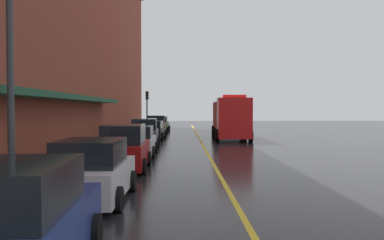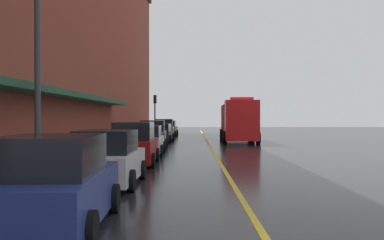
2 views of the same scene
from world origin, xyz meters
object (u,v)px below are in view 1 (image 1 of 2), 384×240
parking_meter_3 (141,124)px  fire_truck (231,119)px  parked_car_6 (156,126)px  street_lamp_left (10,39)px  parking_meter_0 (128,130)px  parked_car_1 (92,172)px  parked_car_4 (145,133)px  parked_car_2 (124,149)px  parked_car_7 (160,124)px  parked_car_3 (137,142)px  parked_car_0 (13,226)px  traffic_light_near (147,103)px  parking_meter_2 (122,132)px  parking_meter_1 (142,124)px  parked_car_5 (153,130)px

parking_meter_3 → fire_truck: bearing=-30.3°
parked_car_6 → fire_truck: 8.98m
parking_meter_3 → street_lamp_left: size_ratio=0.19×
parking_meter_3 → street_lamp_left: (-0.60, -27.82, 3.34)m
parking_meter_0 → parking_meter_3: same height
parked_car_1 → parked_car_6: (-0.08, 28.71, 0.07)m
parked_car_4 → parking_meter_3: 10.79m
parked_car_2 → parked_car_6: 23.02m
parked_car_4 → street_lamp_left: size_ratio=0.65×
parked_car_4 → parked_car_7: parked_car_4 is taller
parked_car_1 → parked_car_6: parked_car_6 is taller
fire_truck → parked_car_3: bearing=-27.7°
parking_meter_0 → street_lamp_left: street_lamp_left is taller
parked_car_3 → street_lamp_left: bearing=169.1°
parked_car_0 → parking_meter_3: parked_car_0 is taller
parked_car_0 → parked_car_4: parked_car_4 is taller
parked_car_1 → traffic_light_near: bearing=3.2°
parked_car_4 → parking_meter_3: size_ratio=3.40×
fire_truck → parking_meter_3: bearing=-118.9°
parked_car_2 → parking_meter_3: bearing=3.5°
parked_car_3 → parking_meter_2: bearing=18.0°
parked_car_7 → traffic_light_near: (-1.36, -0.81, 2.36)m
parked_car_3 → parking_meter_0: 7.16m
fire_truck → parking_meter_1: bearing=-123.5°
parked_car_3 → parked_car_4: size_ratio=1.03×
parked_car_1 → parked_car_4: bearing=1.2°
parking_meter_1 → parked_car_2: bearing=-86.2°
parked_car_5 → parking_meter_2: (-1.40, -7.84, 0.33)m
parked_car_2 → parking_meter_2: size_ratio=3.16×
parked_car_3 → parked_car_7: parked_car_7 is taller
parked_car_5 → street_lamp_left: (-2.00, -23.45, 3.67)m
parked_car_5 → parked_car_6: parked_car_6 is taller
parked_car_4 → traffic_light_near: size_ratio=1.05×
parking_meter_2 → parked_car_7: bearing=85.7°
parked_car_7 → parking_meter_3: (-1.42, -6.63, 0.26)m
fire_truck → parking_meter_2: (-7.94, -7.57, -0.66)m
parked_car_0 → parked_car_3: (-0.00, 16.27, -0.07)m
parked_car_4 → parking_meter_3: parked_car_4 is taller
parked_car_0 → parking_meter_0: 23.32m
parked_car_1 → parking_meter_0: bearing=5.3°
parked_car_0 → traffic_light_near: size_ratio=1.03×
parked_car_5 → parked_car_7: size_ratio=1.06×
parking_meter_1 → traffic_light_near: 5.36m
parked_car_3 → traffic_light_near: traffic_light_near is taller
parked_car_6 → street_lamp_left: size_ratio=0.64×
parked_car_0 → parked_car_6: (-0.09, 34.02, 0.04)m
parking_meter_0 → parking_meter_2: bearing=-90.0°
parking_meter_0 → parked_car_6: bearing=82.9°
parked_car_0 → parked_car_5: 28.26m
parked_car_1 → parking_meter_3: parked_car_1 is taller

